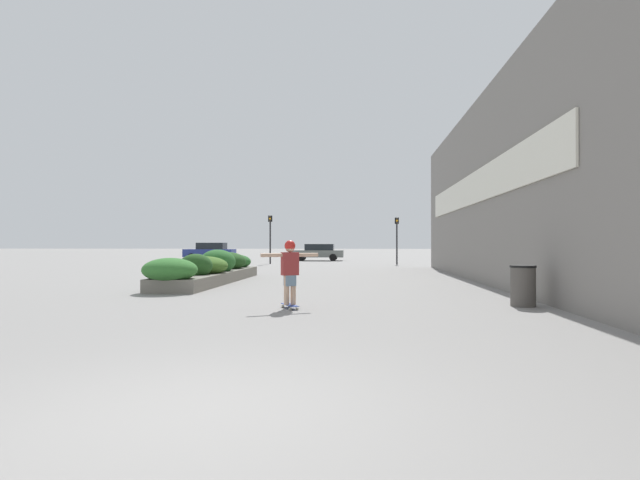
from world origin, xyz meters
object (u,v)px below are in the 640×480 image
skateboarder (290,266)px  car_center_left (210,251)px  trash_bin (523,286)px  traffic_light_right (397,232)px  car_leftmost (318,252)px  skateboard (290,306)px  car_center_right (500,252)px  traffic_light_left (270,231)px

skateboarder → car_center_left: 33.48m
trash_bin → traffic_light_right: 24.11m
skateboarder → car_leftmost: 32.15m
skateboard → trash_bin: (5.31, 0.82, 0.41)m
car_center_left → traffic_light_right: bearing=-112.9°
trash_bin → car_center_left: car_center_left is taller
car_center_right → traffic_light_left: traffic_light_left is taller
skateboarder → traffic_light_left: bearing=73.7°
car_center_left → traffic_light_left: 9.49m
traffic_light_left → traffic_light_right: 9.13m
skateboard → traffic_light_right: size_ratio=0.22×
skateboard → traffic_light_right: 25.27m
car_leftmost → car_center_left: car_center_left is taller
skateboard → car_center_right: car_center_right is taller
trash_bin → car_center_right: car_center_right is taller
skateboarder → trash_bin: bearing=-18.9°
car_leftmost → skateboarder: bearing=-176.2°
skateboarder → trash_bin: size_ratio=1.51×
skateboarder → car_center_left: car_center_left is taller
skateboard → car_center_left: car_center_left is taller
car_center_left → traffic_light_right: (15.64, -6.62, 1.47)m
skateboard → car_center_right: bearing=38.9°
skateboard → car_center_left: (-11.49, 31.45, 0.74)m
car_leftmost → traffic_light_right: bearing=-139.2°
skateboarder → car_leftmost: bearing=66.1°
trash_bin → car_center_left: size_ratio=0.22×
traffic_light_left → traffic_light_right: size_ratio=1.05×
skateboarder → car_leftmost: skateboarder is taller
skateboard → traffic_light_left: bearing=73.7°
car_center_left → traffic_light_left: bearing=-135.9°
skateboard → trash_bin: trash_bin is taller
skateboarder → car_leftmost: (-2.10, 32.08, -0.20)m
skateboard → traffic_light_right: (4.15, 24.83, 2.22)m
skateboard → traffic_light_left: traffic_light_left is taller
car_center_right → traffic_light_left: 17.69m
car_center_left → traffic_light_left: size_ratio=1.22×
skateboarder → car_leftmost: size_ratio=0.32×
traffic_light_right → car_center_left: bearing=157.1°
skateboarder → car_center_left: bearing=82.4°
car_center_left → car_center_right: car_center_left is taller
skateboard → car_center_left: bearing=82.4°
traffic_light_right → traffic_light_left: bearing=-179.4°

